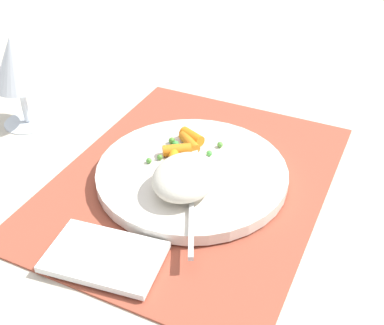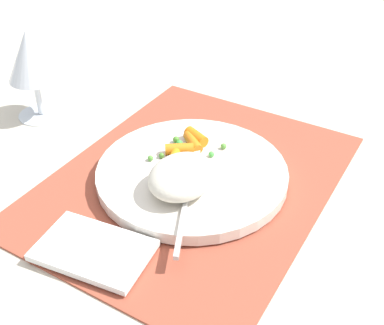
{
  "view_description": "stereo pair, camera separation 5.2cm",
  "coord_description": "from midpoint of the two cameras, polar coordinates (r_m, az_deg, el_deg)",
  "views": [
    {
      "loc": [
        -0.48,
        -0.23,
        0.42
      ],
      "look_at": [
        0.0,
        0.0,
        0.03
      ],
      "focal_mm": 46.62,
      "sensor_mm": 36.0,
      "label": 1
    },
    {
      "loc": [
        -0.46,
        -0.27,
        0.42
      ],
      "look_at": [
        0.0,
        0.0,
        0.03
      ],
      "focal_mm": 46.62,
      "sensor_mm": 36.0,
      "label": 2
    }
  ],
  "objects": [
    {
      "name": "wine_glass",
      "position": [
        0.81,
        -21.3,
        10.29
      ],
      "size": [
        0.08,
        0.08,
        0.15
      ],
      "color": "silver",
      "rests_on": "ground_plane"
    },
    {
      "name": "ground_plane",
      "position": [
        0.68,
        -2.17,
        -2.24
      ],
      "size": [
        2.4,
        2.4,
        0.0
      ],
      "primitive_type": "plane",
      "color": "beige"
    },
    {
      "name": "fork",
      "position": [
        0.63,
        -2.36,
        -2.59
      ],
      "size": [
        0.2,
        0.1,
        0.01
      ],
      "color": "silver",
      "rests_on": "plate"
    },
    {
      "name": "pea_scatter",
      "position": [
        0.7,
        -2.79,
        1.55
      ],
      "size": [
        0.08,
        0.08,
        0.01
      ],
      "color": "#559F3C",
      "rests_on": "plate"
    },
    {
      "name": "placemat",
      "position": [
        0.68,
        -2.18,
        -2.04
      ],
      "size": [
        0.44,
        0.35,
        0.01
      ],
      "primitive_type": "cube",
      "color": "#9E4733",
      "rests_on": "ground_plane"
    },
    {
      "name": "rice_mound",
      "position": [
        0.62,
        -3.17,
        -1.72
      ],
      "size": [
        0.1,
        0.08,
        0.04
      ],
      "primitive_type": "ellipsoid",
      "color": "beige",
      "rests_on": "plate"
    },
    {
      "name": "napkin",
      "position": [
        0.58,
        -12.57,
        -10.57
      ],
      "size": [
        0.1,
        0.14,
        0.01
      ],
      "primitive_type": "cube",
      "rotation": [
        0.0,
        0.0,
        0.13
      ],
      "color": "white",
      "rests_on": "placemat"
    },
    {
      "name": "carrot_portion",
      "position": [
        0.7,
        -3.06,
        1.88
      ],
      "size": [
        0.09,
        0.05,
        0.02
      ],
      "color": "orange",
      "rests_on": "plate"
    },
    {
      "name": "plate",
      "position": [
        0.67,
        -2.2,
        -1.3
      ],
      "size": [
        0.26,
        0.26,
        0.02
      ],
      "primitive_type": "cylinder",
      "color": "silver",
      "rests_on": "placemat"
    }
  ]
}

